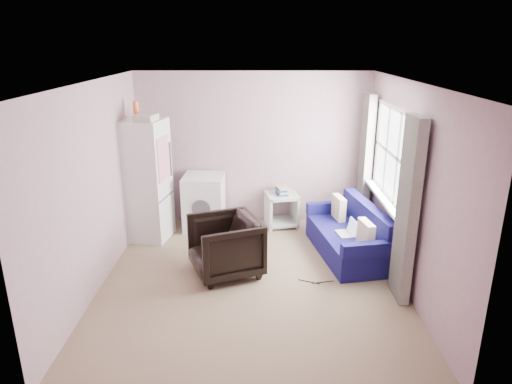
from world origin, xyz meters
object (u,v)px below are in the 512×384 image
washing_machine (204,201)px  sofa (351,237)px  armchair (225,243)px  fridge (146,180)px  side_table (282,207)px

washing_machine → sofa: size_ratio=0.51×
armchair → washing_machine: washing_machine is taller
fridge → side_table: (2.10, 0.48, -0.62)m
fridge → side_table: 2.24m
fridge → sofa: 3.17m
armchair → fridge: size_ratio=0.41×
side_table → sofa: size_ratio=0.38×
fridge → armchair: bearing=-32.8°
washing_machine → sofa: (2.21, -0.97, -0.20)m
armchair → sofa: size_ratio=0.48×
side_table → armchair: bearing=-116.4°
sofa → armchair: bearing=-172.4°
fridge → side_table: size_ratio=3.09×
armchair → side_table: 1.85m
washing_machine → side_table: 1.28m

